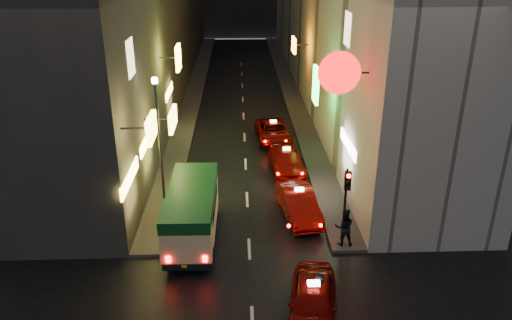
{
  "coord_description": "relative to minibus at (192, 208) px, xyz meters",
  "views": [
    {
      "loc": [
        -0.37,
        -9.57,
        11.96
      ],
      "look_at": [
        0.45,
        13.0,
        2.2
      ],
      "focal_mm": 35.0,
      "sensor_mm": 36.0,
      "label": 1
    }
  ],
  "objects": [
    {
      "name": "taxi_third",
      "position": [
        4.78,
        7.12,
        -0.81
      ],
      "size": [
        2.26,
        4.76,
        1.64
      ],
      "color": "#7D0804",
      "rests_on": "ground"
    },
    {
      "name": "lamp_post",
      "position": [
        -1.75,
        3.59,
        2.18
      ],
      "size": [
        0.28,
        0.28,
        6.22
      ],
      "color": "black",
      "rests_on": "sidewalk_left"
    },
    {
      "name": "taxi_far",
      "position": [
        4.35,
        11.92,
        -0.81
      ],
      "size": [
        2.21,
        4.71,
        1.63
      ],
      "color": "#7D0804",
      "rests_on": "ground"
    },
    {
      "name": "minibus",
      "position": [
        0.0,
        0.0,
        0.0
      ],
      "size": [
        2.06,
        5.7,
        2.44
      ],
      "color": "#F8D89B",
      "rests_on": "ground"
    },
    {
      "name": "traffic_light",
      "position": [
        6.45,
        -0.93,
        1.14
      ],
      "size": [
        0.26,
        0.43,
        3.5
      ],
      "color": "black",
      "rests_on": "sidewalk_right"
    },
    {
      "name": "pedestrian_crossing",
      "position": [
        4.82,
        -5.0,
        -0.62
      ],
      "size": [
        0.44,
        0.63,
        1.83
      ],
      "primitive_type": "imported",
      "rotation": [
        0.0,
        0.0,
        1.49
      ],
      "color": "black",
      "rests_on": "ground"
    },
    {
      "name": "sidewalk_left",
      "position": [
        -1.8,
        24.59,
        -1.47
      ],
      "size": [
        1.5,
        52.0,
        0.15
      ],
      "primitive_type": "cube",
      "color": "#494744",
      "rests_on": "ground"
    },
    {
      "name": "sidewalk_right",
      "position": [
        6.7,
        24.59,
        -1.47
      ],
      "size": [
        1.5,
        52.0,
        0.15
      ],
      "primitive_type": "cube",
      "color": "#494744",
      "rests_on": "ground"
    },
    {
      "name": "taxi_second",
      "position": [
        4.87,
        1.82,
        -0.76
      ],
      "size": [
        2.71,
        5.17,
        1.74
      ],
      "color": "#7D0804",
      "rests_on": "ground"
    },
    {
      "name": "pedestrian_sidewalk",
      "position": [
        6.47,
        -0.91,
        -0.43
      ],
      "size": [
        0.75,
        0.49,
        1.92
      ],
      "primitive_type": "imported",
      "rotation": [
        0.0,
        0.0,
        3.09
      ],
      "color": "black",
      "rests_on": "sidewalk_right"
    },
    {
      "name": "taxi_near",
      "position": [
        4.53,
        -5.31,
        -0.72
      ],
      "size": [
        2.95,
        5.42,
        1.8
      ],
      "color": "#7D0804",
      "rests_on": "ground"
    }
  ]
}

